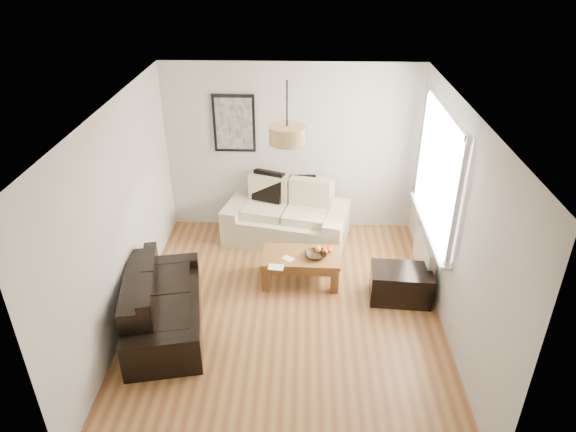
{
  "coord_description": "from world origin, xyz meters",
  "views": [
    {
      "loc": [
        0.19,
        -5.08,
        4.18
      ],
      "look_at": [
        0.0,
        0.6,
        1.05
      ],
      "focal_mm": 32.28,
      "sensor_mm": 36.0,
      "label": 1
    }
  ],
  "objects_px": {
    "sofa_leather": "(164,302)",
    "ottoman": "(400,284)",
    "coffee_table": "(301,268)",
    "loveseat_cream": "(287,213)"
  },
  "relations": [
    {
      "from": "sofa_leather",
      "to": "ottoman",
      "type": "xyz_separation_m",
      "value": [
        2.88,
        0.66,
        -0.15
      ]
    },
    {
      "from": "loveseat_cream",
      "to": "sofa_leather",
      "type": "relative_size",
      "value": 1.06
    },
    {
      "from": "coffee_table",
      "to": "ottoman",
      "type": "bearing_deg",
      "value": -14.36
    },
    {
      "from": "loveseat_cream",
      "to": "ottoman",
      "type": "distance_m",
      "value": 2.1
    },
    {
      "from": "loveseat_cream",
      "to": "ottoman",
      "type": "height_order",
      "value": "loveseat_cream"
    },
    {
      "from": "coffee_table",
      "to": "ottoman",
      "type": "xyz_separation_m",
      "value": [
        1.28,
        -0.33,
        0.01
      ]
    },
    {
      "from": "coffee_table",
      "to": "sofa_leather",
      "type": "bearing_deg",
      "value": -148.34
    },
    {
      "from": "loveseat_cream",
      "to": "coffee_table",
      "type": "height_order",
      "value": "loveseat_cream"
    },
    {
      "from": "loveseat_cream",
      "to": "ottoman",
      "type": "relative_size",
      "value": 2.37
    },
    {
      "from": "sofa_leather",
      "to": "coffee_table",
      "type": "distance_m",
      "value": 1.89
    }
  ]
}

